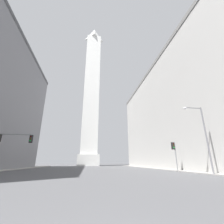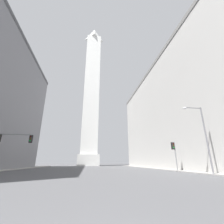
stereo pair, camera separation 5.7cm
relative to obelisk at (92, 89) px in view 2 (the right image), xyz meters
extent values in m
cube|color=gray|center=(17.77, -44.75, -37.91)|extent=(5.00, 83.91, 0.15)
cube|color=#B2AFAA|center=(32.04, -35.14, -23.89)|extent=(29.47, 58.90, 28.18)
cube|color=slate|center=(32.04, -35.14, -9.35)|extent=(29.77, 59.49, 0.90)
cube|color=silver|center=(0.00, 0.00, -35.62)|extent=(9.45, 9.45, 4.73)
cube|color=white|center=(0.00, 0.00, -0.58)|extent=(7.56, 7.56, 65.34)
pyramid|color=white|center=(0.00, 0.00, 36.24)|extent=(7.56, 7.56, 8.31)
cylinder|color=slate|center=(15.44, -45.48, -35.42)|extent=(0.18, 0.18, 5.13)
cylinder|color=#262626|center=(15.44, -45.48, -37.93)|extent=(0.40, 0.40, 0.10)
cube|color=black|center=(15.15, -45.48, -33.55)|extent=(0.36, 0.36, 1.10)
cube|color=black|center=(15.15, -45.30, -33.55)|extent=(0.58, 0.06, 1.32)
sphere|color=#410907|center=(15.14, -45.67, -33.21)|extent=(0.22, 0.22, 0.22)
sphere|color=#483506|center=(15.14, -45.67, -33.55)|extent=(0.22, 0.22, 0.22)
sphere|color=green|center=(15.14, -45.67, -33.89)|extent=(0.22, 0.22, 0.22)
cylinder|color=slate|center=(-12.45, -44.78, -32.07)|extent=(5.12, 0.14, 0.14)
cube|color=black|center=(-9.89, -44.78, -32.74)|extent=(0.37, 0.37, 1.10)
cube|color=black|center=(-9.90, -44.60, -32.74)|extent=(0.58, 0.08, 1.32)
sphere|color=#410907|center=(-9.87, -44.97, -32.40)|extent=(0.22, 0.22, 0.22)
sphere|color=#483506|center=(-9.87, -44.97, -32.74)|extent=(0.22, 0.22, 0.22)
sphere|color=green|center=(-9.87, -44.97, -33.08)|extent=(0.22, 0.22, 0.22)
cylinder|color=slate|center=(15.55, -53.34, -33.42)|extent=(0.20, 0.20, 9.13)
cylinder|color=slate|center=(14.29, -53.34, -29.00)|extent=(2.53, 0.12, 0.12)
sphere|color=slate|center=(15.55, -53.34, -29.00)|extent=(0.20, 0.20, 0.20)
ellipsoid|color=silver|center=(13.02, -53.34, -29.12)|extent=(0.64, 0.36, 0.26)
camera|label=1|loc=(-0.39, -71.55, -36.42)|focal=24.00mm
camera|label=2|loc=(-0.33, -71.56, -36.42)|focal=24.00mm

